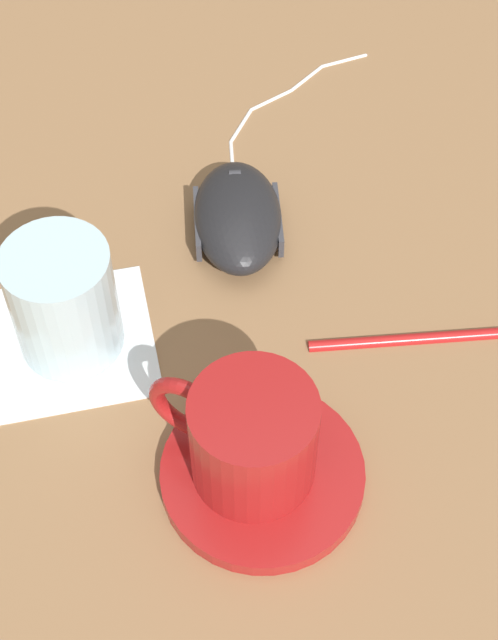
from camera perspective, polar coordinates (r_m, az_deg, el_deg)
ground_plane at (r=0.67m, az=-2.59°, el=-3.20°), size 3.00×3.00×0.00m
saucer at (r=0.63m, az=0.79°, el=-8.98°), size 0.13×0.13×0.01m
coffee_cup at (r=0.59m, az=0.02°, el=-6.79°), size 0.09×0.09×0.07m
computer_mouse at (r=0.73m, az=-0.66°, el=6.02°), size 0.09×0.12×0.04m
mouse_cable at (r=0.85m, az=1.85°, el=12.52°), size 0.16×0.12×0.00m
napkin_under_glass at (r=0.70m, az=-10.36°, el=-1.22°), size 0.12×0.12×0.00m
drinking_glass at (r=0.66m, az=-10.74°, el=1.10°), size 0.07×0.07×0.09m
pen at (r=0.69m, az=10.01°, el=-0.89°), size 0.16×0.04×0.01m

